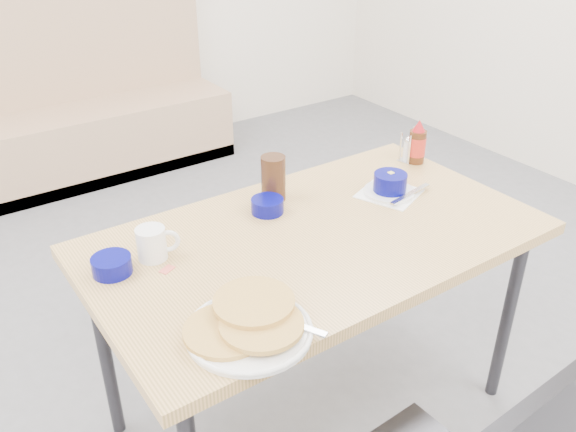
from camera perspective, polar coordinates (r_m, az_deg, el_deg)
booth_bench at (r=4.18m, az=-19.13°, el=8.41°), size 1.90×0.56×1.22m
dining_table at (r=1.92m, az=2.62°, el=-3.27°), size 1.40×0.80×0.76m
pancake_plate at (r=1.50m, az=-3.74°, el=-10.10°), size 0.31×0.31×0.06m
coffee_mug at (r=1.79m, az=-12.52°, el=-2.48°), size 0.12×0.09×0.10m
grits_setting at (r=2.14m, az=9.54°, el=2.84°), size 0.26×0.25×0.08m
creamer_bowl at (r=1.77m, az=-16.16°, el=-4.45°), size 0.11×0.11×0.05m
butter_bowl at (r=2.00m, az=-1.94°, el=0.97°), size 0.11×0.11×0.05m
amber_tumbler at (r=2.06m, az=-1.38°, el=3.56°), size 0.10×0.10×0.16m
condiment_caddy at (r=2.42m, az=11.41°, el=6.11°), size 0.11×0.08×0.12m
syrup_bottle at (r=2.39m, az=11.99°, el=6.59°), size 0.07×0.07×0.17m
sugar_wrapper at (r=1.76m, az=-11.25°, el=-4.93°), size 0.05×0.04×0.00m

